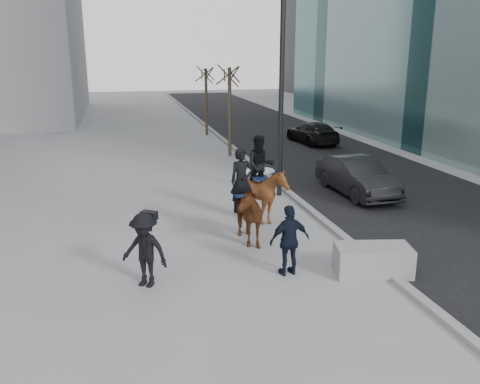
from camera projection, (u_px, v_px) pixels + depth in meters
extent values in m
plane|color=gray|center=(251.00, 259.00, 13.31)|extent=(120.00, 120.00, 0.00)
cube|color=black|center=(339.00, 165.00, 24.25)|extent=(8.00, 90.00, 0.01)
cube|color=gray|center=(259.00, 168.00, 23.34)|extent=(0.25, 90.00, 0.12)
cube|color=#969699|center=(373.00, 260.00, 12.32)|extent=(1.95, 1.26, 0.72)
imported|color=black|center=(357.00, 176.00, 19.14)|extent=(1.68, 4.34, 1.41)
imported|color=black|center=(312.00, 133.00, 29.93)|extent=(2.18, 4.52, 1.27)
imported|color=#461A0E|center=(243.00, 212.00, 14.31)|extent=(1.11, 2.14, 1.74)
imported|color=black|center=(242.00, 181.00, 14.22)|extent=(0.70, 0.49, 1.82)
cube|color=#0F1A39|center=(242.00, 194.00, 14.32)|extent=(0.53, 0.60, 0.06)
imported|color=#47210E|center=(261.00, 195.00, 15.90)|extent=(1.64, 1.80, 1.81)
imported|color=black|center=(260.00, 166.00, 15.79)|extent=(1.00, 0.82, 1.89)
cube|color=#101C3D|center=(260.00, 178.00, 15.90)|extent=(0.54, 0.61, 0.06)
imported|color=black|center=(290.00, 240.00, 12.18)|extent=(1.07, 0.55, 1.75)
cylinder|color=orange|center=(281.00, 222.00, 12.61)|extent=(0.04, 0.18, 0.07)
imported|color=black|center=(145.00, 250.00, 11.56)|extent=(1.30, 1.17, 1.75)
cube|color=black|center=(149.00, 216.00, 11.63)|extent=(0.42, 0.38, 0.20)
cylinder|color=black|center=(282.00, 73.00, 18.02)|extent=(0.18, 0.18, 9.00)
ellipsoid|color=silver|center=(259.00, 172.00, 22.17)|extent=(1.44, 0.92, 0.37)
ellipsoid|color=silver|center=(360.00, 256.00, 13.08)|extent=(1.28, 0.81, 0.33)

